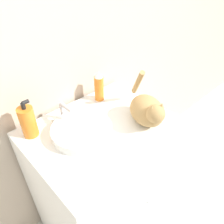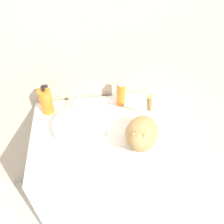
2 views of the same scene
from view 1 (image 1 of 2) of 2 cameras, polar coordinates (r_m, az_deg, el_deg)
The scene contains 7 objects.
wall_back at distance 1.21m, azimuth -14.30°, elevation 16.01°, with size 6.00×0.05×2.50m.
vanity_cabinet at distance 1.48m, azimuth -2.16°, elevation -17.57°, with size 0.75×0.61×0.92m.
sink_basin at distance 1.09m, azimuth -7.89°, elevation -4.79°, with size 0.30×0.30×0.05m.
faucet at distance 1.18m, azimuth -12.49°, elevation -0.09°, with size 0.14×0.11×0.11m.
cat at distance 1.14m, azimuth 9.30°, elevation 0.54°, with size 0.25×0.34×0.24m.
soap_bottle at distance 1.11m, azimuth -21.08°, elevation -2.37°, with size 0.07×0.07×0.20m.
spray_bottle at distance 1.29m, azimuth -3.42°, elevation 6.71°, with size 0.06×0.06×0.19m.
Camera 1 is at (-0.54, -0.36, 1.67)m, focal length 35.00 mm.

